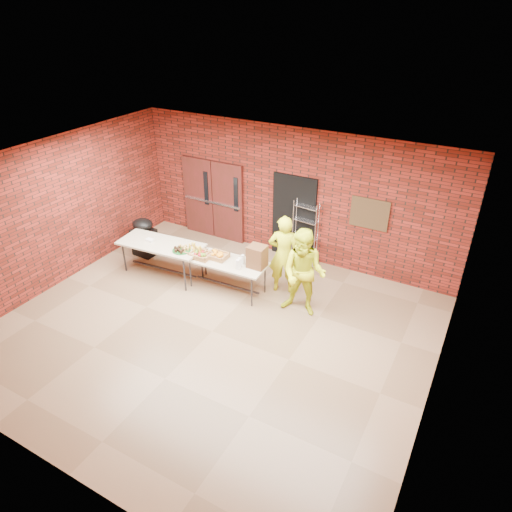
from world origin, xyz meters
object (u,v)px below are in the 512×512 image
at_px(wire_rack, 305,233).
at_px(table_right, 227,264).
at_px(covered_grill, 144,237).
at_px(volunteer_man, 304,273).
at_px(table_left, 161,246).
at_px(coffee_dispenser, 257,257).
at_px(volunteer_woman, 284,255).

distance_m(wire_rack, table_right, 2.17).
distance_m(covered_grill, volunteer_man, 4.46).
distance_m(table_right, volunteer_man, 1.80).
xyz_separation_m(wire_rack, table_left, (-2.64, -2.09, -0.06)).
xyz_separation_m(covered_grill, volunteer_man, (4.43, -0.33, 0.45)).
distance_m(coffee_dispenser, volunteer_man, 1.10).
xyz_separation_m(table_left, volunteer_woman, (2.73, 0.74, 0.15)).
bearing_deg(volunteer_woman, coffee_dispenser, 28.68).
bearing_deg(volunteer_woman, table_left, -4.67).
relative_size(table_right, covered_grill, 1.84).
relative_size(volunteer_woman, volunteer_man, 0.96).
bearing_deg(volunteer_man, table_right, 176.85).
relative_size(wire_rack, volunteer_man, 0.86).
bearing_deg(table_left, volunteer_woman, 10.27).
relative_size(table_left, table_right, 1.13).
xyz_separation_m(wire_rack, volunteer_woman, (0.09, -1.35, 0.10)).
height_order(wire_rack, coffee_dispenser, wire_rack).
height_order(wire_rack, volunteer_man, volunteer_man).
height_order(table_left, table_right, table_left).
bearing_deg(volunteer_woman, covered_grill, -16.66).
bearing_deg(table_right, volunteer_woman, 25.34).
distance_m(coffee_dispenser, covered_grill, 3.37).
xyz_separation_m(wire_rack, covered_grill, (-3.64, -1.56, -0.31)).
distance_m(wire_rack, table_left, 3.37).
xyz_separation_m(coffee_dispenser, covered_grill, (-3.33, 0.24, -0.48)).
bearing_deg(covered_grill, table_right, -4.67).
relative_size(wire_rack, covered_grill, 1.65).
relative_size(table_right, volunteer_man, 0.96).
height_order(table_left, covered_grill, covered_grill).
bearing_deg(wire_rack, table_left, -134.37).
bearing_deg(coffee_dispenser, covered_grill, 175.86).
height_order(wire_rack, volunteer_woman, volunteer_woman).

